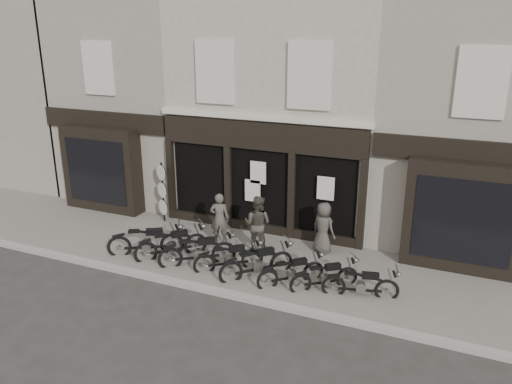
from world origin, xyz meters
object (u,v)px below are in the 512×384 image
at_px(motorcycle_6, 325,279).
at_px(man_centre, 257,224).
at_px(motorcycle_0, 147,244).
at_px(motorcycle_3, 229,260).
at_px(motorcycle_7, 361,286).
at_px(man_right, 323,228).
at_px(motorcycle_1, 172,246).
at_px(advert_sign_post, 163,195).
at_px(motorcycle_4, 257,265).
at_px(man_left, 220,219).
at_px(motorcycle_5, 292,274).
at_px(motorcycle_2, 198,254).

distance_m(motorcycle_6, man_centre, 3.02).
bearing_deg(motorcycle_6, motorcycle_0, 141.40).
relative_size(motorcycle_0, man_centre, 1.17).
height_order(motorcycle_0, motorcycle_3, motorcycle_0).
bearing_deg(motorcycle_7, man_right, 112.40).
xyz_separation_m(motorcycle_1, advert_sign_post, (-1.86, 2.37, 0.68)).
bearing_deg(motorcycle_4, man_left, 94.43).
height_order(motorcycle_7, advert_sign_post, advert_sign_post).
height_order(motorcycle_6, man_centre, man_centre).
bearing_deg(man_centre, motorcycle_3, 79.33).
height_order(motorcycle_6, man_right, man_right).
distance_m(motorcycle_5, man_right, 2.34).
height_order(motorcycle_2, motorcycle_3, motorcycle_2).
bearing_deg(man_left, motorcycle_1, 41.39).
relative_size(motorcycle_3, motorcycle_5, 1.11).
bearing_deg(motorcycle_3, motorcycle_0, 143.98).
bearing_deg(motorcycle_0, motorcycle_1, -19.32).
relative_size(motorcycle_0, man_right, 1.31).
bearing_deg(man_centre, motorcycle_1, 30.80).
bearing_deg(motorcycle_5, motorcycle_4, 134.64).
relative_size(motorcycle_2, man_right, 1.23).
height_order(motorcycle_7, man_left, man_left).
distance_m(motorcycle_7, man_centre, 3.92).
relative_size(man_left, advert_sign_post, 0.74).
distance_m(motorcycle_7, advert_sign_post, 8.10).
bearing_deg(motorcycle_3, motorcycle_1, 140.07).
height_order(motorcycle_1, motorcycle_6, motorcycle_1).
bearing_deg(motorcycle_2, motorcycle_6, -35.50).
distance_m(motorcycle_1, motorcycle_6, 4.83).
relative_size(motorcycle_5, motorcycle_6, 0.96).
xyz_separation_m(motorcycle_4, man_left, (-2.00, 1.58, 0.53)).
bearing_deg(motorcycle_5, advert_sign_post, 111.91).
height_order(motorcycle_3, motorcycle_5, motorcycle_3).
bearing_deg(advert_sign_post, motorcycle_0, -43.56).
xyz_separation_m(motorcycle_0, man_right, (4.95, 2.27, 0.48)).
bearing_deg(motorcycle_2, motorcycle_4, -36.88).
bearing_deg(man_centre, motorcycle_5, 136.63).
distance_m(motorcycle_5, man_centre, 2.37).
bearing_deg(motorcycle_3, advert_sign_post, 109.87).
bearing_deg(motorcycle_6, man_left, 119.52).
distance_m(motorcycle_1, motorcycle_5, 3.93).
bearing_deg(motorcycle_2, motorcycle_1, 134.43).
relative_size(motorcycle_0, motorcycle_2, 1.06).
relative_size(motorcycle_5, motorcycle_7, 0.81).
distance_m(motorcycle_4, man_right, 2.62).
relative_size(motorcycle_4, man_right, 1.13).
bearing_deg(motorcycle_5, man_left, 107.66).
relative_size(motorcycle_2, man_centre, 1.10).
height_order(motorcycle_5, motorcycle_7, same).
xyz_separation_m(motorcycle_2, motorcycle_3, (0.99, 0.07, -0.05)).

